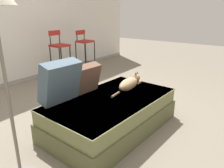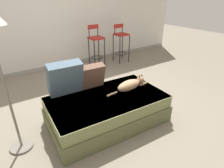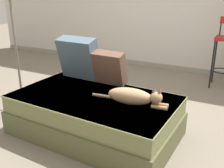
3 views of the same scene
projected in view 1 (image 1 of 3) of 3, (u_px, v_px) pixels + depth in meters
name	position (u px, v px, depth m)	size (l,w,h in m)	color
ground_plane	(88.00, 119.00, 3.00)	(16.00, 16.00, 0.00)	slate
wall_baseboard_trim	(3.00, 85.00, 4.21)	(8.00, 0.02, 0.09)	gray
couch	(111.00, 113.00, 2.71)	(1.69, 1.03, 0.41)	brown
throw_pillow_corner	(60.00, 82.00, 2.45)	(0.48, 0.30, 0.49)	#4C6070
throw_pillow_middle	(87.00, 78.00, 2.77)	(0.37, 0.23, 0.38)	brown
cat	(130.00, 83.00, 2.94)	(0.75, 0.21, 0.19)	tan
bar_stool_near_window	(60.00, 52.00, 4.51)	(0.32, 0.32, 1.03)	black
bar_stool_by_doorway	(85.00, 48.00, 5.09)	(0.33, 0.33, 0.98)	black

